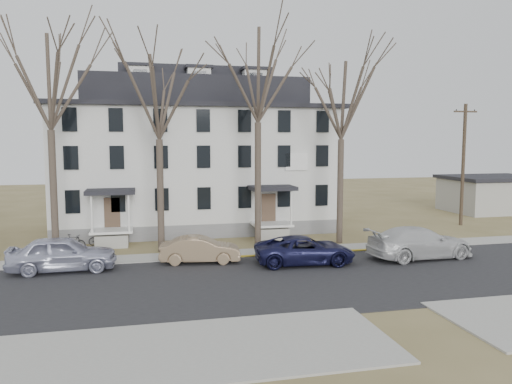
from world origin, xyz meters
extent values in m
plane|color=olive|center=(0.00, 0.00, 0.00)|extent=(120.00, 120.00, 0.00)
cube|color=#27272A|center=(0.00, 2.00, 0.00)|extent=(120.00, 10.00, 0.04)
cube|color=#A09F97|center=(0.00, 8.00, 0.00)|extent=(120.00, 2.00, 0.08)
cube|color=#A09F97|center=(-8.00, -5.00, 0.00)|extent=(20.00, 5.00, 0.08)
cube|color=gold|center=(5.00, 7.10, 0.00)|extent=(14.00, 0.25, 0.06)
cube|color=slate|center=(-2.00, 18.00, 0.50)|extent=(20.00, 10.00, 1.00)
cube|color=silver|center=(-2.00, 18.00, 5.00)|extent=(20.00, 10.00, 8.00)
cube|color=black|center=(-2.00, 18.00, 9.10)|extent=(20.80, 10.80, 0.30)
cube|color=black|center=(-2.00, 18.00, 10.25)|extent=(16.00, 7.00, 2.00)
cube|color=black|center=(-2.00, 18.00, 11.65)|extent=(11.00, 4.50, 0.80)
cube|color=white|center=(-8.00, 12.04, 1.00)|extent=(2.60, 2.00, 0.16)
cube|color=white|center=(2.50, 12.04, 1.00)|extent=(2.60, 2.00, 0.16)
cube|color=white|center=(4.50, 12.92, 5.20)|extent=(1.60, 0.08, 1.20)
cube|color=#A09F97|center=(26.00, 20.00, 1.50)|extent=(8.00, 6.00, 3.00)
cube|color=black|center=(26.00, 20.00, 3.20)|extent=(8.50, 6.50, 0.30)
cylinder|color=#473B31|center=(-11.00, 9.80, 3.64)|extent=(0.40, 0.40, 7.28)
cylinder|color=#473B31|center=(-5.00, 9.80, 3.38)|extent=(0.40, 0.40, 6.76)
cylinder|color=#473B31|center=(1.00, 9.80, 3.90)|extent=(0.40, 0.40, 7.80)
cylinder|color=#473B31|center=(6.50, 9.80, 3.38)|extent=(0.40, 0.40, 6.76)
cylinder|color=#3D3023|center=(18.50, 14.00, 4.75)|extent=(0.28, 0.28, 9.50)
cube|color=#3D3023|center=(18.50, 14.00, 8.90)|extent=(2.00, 0.12, 0.12)
imported|color=#B4B6CE|center=(-10.11, 6.16, 0.91)|extent=(5.35, 2.22, 1.81)
imported|color=#846C50|center=(-3.04, 6.37, 0.72)|extent=(4.54, 2.11, 1.44)
imported|color=#15163B|center=(2.46, 4.84, 0.75)|extent=(5.59, 2.91, 1.50)
imported|color=silver|center=(9.24, 4.64, 0.89)|extent=(6.27, 2.92, 1.77)
imported|color=black|center=(-8.64, 12.23, 0.42)|extent=(1.61, 0.58, 0.84)
imported|color=black|center=(-10.25, 11.39, 0.47)|extent=(1.61, 0.88, 0.93)
camera|label=1|loc=(-6.05, -20.40, 6.74)|focal=35.00mm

